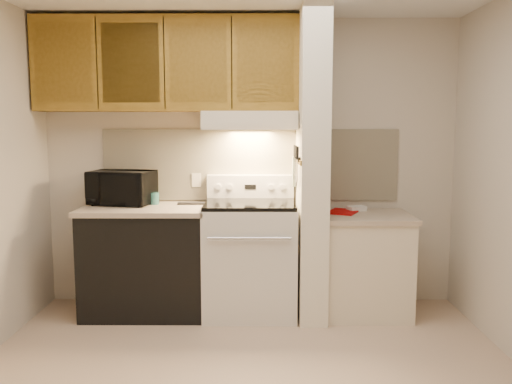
{
  "coord_description": "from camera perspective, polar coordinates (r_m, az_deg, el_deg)",
  "views": [
    {
      "loc": [
        0.08,
        -3.29,
        1.6
      ],
      "look_at": [
        0.05,
        0.75,
        1.09
      ],
      "focal_mm": 38.0,
      "sensor_mm": 36.0,
      "label": 1
    }
  ],
  "objects": [
    {
      "name": "floor",
      "position": [
        3.66,
        -0.95,
        -18.68
      ],
      "size": [
        3.6,
        3.6,
        0.0
      ],
      "primitive_type": "plane",
      "color": "#C8AB91",
      "rests_on": "ground"
    },
    {
      "name": "wall_back",
      "position": [
        4.81,
        -0.58,
        3.06
      ],
      "size": [
        3.6,
        2.5,
        0.02
      ],
      "primitive_type": "cube",
      "rotation": [
        1.57,
        0.0,
        0.0
      ],
      "color": "beige",
      "rests_on": "floor"
    },
    {
      "name": "backsplash",
      "position": [
        4.8,
        -0.59,
        2.87
      ],
      "size": [
        2.6,
        0.02,
        0.63
      ],
      "primitive_type": "cube",
      "color": "#FFF1CB",
      "rests_on": "wall_back"
    },
    {
      "name": "range_body",
      "position": [
        4.59,
        -0.64,
        -7.14
      ],
      "size": [
        0.76,
        0.65,
        0.92
      ],
      "primitive_type": "cube",
      "color": "silver",
      "rests_on": "floor"
    },
    {
      "name": "oven_window",
      "position": [
        4.28,
        -0.71,
        -7.68
      ],
      "size": [
        0.5,
        0.01,
        0.3
      ],
      "primitive_type": "cube",
      "color": "black",
      "rests_on": "range_body"
    },
    {
      "name": "oven_handle",
      "position": [
        4.19,
        -0.73,
        -4.9
      ],
      "size": [
        0.65,
        0.02,
        0.02
      ],
      "primitive_type": "cylinder",
      "rotation": [
        0.0,
        1.57,
        0.0
      ],
      "color": "silver",
      "rests_on": "range_body"
    },
    {
      "name": "cooktop",
      "position": [
        4.5,
        -0.65,
        -1.27
      ],
      "size": [
        0.74,
        0.64,
        0.03
      ],
      "primitive_type": "cube",
      "color": "black",
      "rests_on": "range_body"
    },
    {
      "name": "range_backguard",
      "position": [
        4.77,
        -0.59,
        0.6
      ],
      "size": [
        0.76,
        0.08,
        0.2
      ],
      "primitive_type": "cube",
      "color": "silver",
      "rests_on": "range_body"
    },
    {
      "name": "range_display",
      "position": [
        4.72,
        -0.6,
        0.55
      ],
      "size": [
        0.1,
        0.01,
        0.04
      ],
      "primitive_type": "cube",
      "color": "black",
      "rests_on": "range_backguard"
    },
    {
      "name": "range_knob_left_outer",
      "position": [
        4.73,
        -3.99,
        0.54
      ],
      "size": [
        0.05,
        0.02,
        0.05
      ],
      "primitive_type": "cylinder",
      "rotation": [
        1.57,
        0.0,
        0.0
      ],
      "color": "silver",
      "rests_on": "range_backguard"
    },
    {
      "name": "range_knob_left_inner",
      "position": [
        4.73,
        -2.78,
        0.54
      ],
      "size": [
        0.05,
        0.02,
        0.05
      ],
      "primitive_type": "cylinder",
      "rotation": [
        1.57,
        0.0,
        0.0
      ],
      "color": "silver",
      "rests_on": "range_backguard"
    },
    {
      "name": "range_knob_right_inner",
      "position": [
        4.72,
        1.58,
        0.54
      ],
      "size": [
        0.05,
        0.02,
        0.05
      ],
      "primitive_type": "cylinder",
      "rotation": [
        1.57,
        0.0,
        0.0
      ],
      "color": "silver",
      "rests_on": "range_backguard"
    },
    {
      "name": "range_knob_right_outer",
      "position": [
        4.72,
        2.8,
        0.54
      ],
      "size": [
        0.05,
        0.02,
        0.05
      ],
      "primitive_type": "cylinder",
      "rotation": [
        1.57,
        0.0,
        0.0
      ],
      "color": "silver",
      "rests_on": "range_backguard"
    },
    {
      "name": "dishwasher_front",
      "position": [
        4.71,
        -11.5,
        -7.25
      ],
      "size": [
        1.0,
        0.63,
        0.87
      ],
      "primitive_type": "cube",
      "color": "black",
      "rests_on": "floor"
    },
    {
      "name": "left_countertop",
      "position": [
        4.61,
        -11.64,
        -1.77
      ],
      "size": [
        1.04,
        0.67,
        0.04
      ],
      "primitive_type": "cube",
      "color": "#BAA690",
      "rests_on": "dishwasher_front"
    },
    {
      "name": "spoon_rest",
      "position": [
        4.67,
        -6.76,
        -1.21
      ],
      "size": [
        0.24,
        0.08,
        0.02
      ],
      "primitive_type": "cube",
      "rotation": [
        0.0,
        0.0,
        -0.0
      ],
      "color": "black",
      "rests_on": "left_countertop"
    },
    {
      "name": "teal_jar",
      "position": [
        4.73,
        -10.73,
        -0.66
      ],
      "size": [
        0.11,
        0.11,
        0.1
      ],
      "primitive_type": "cylinder",
      "rotation": [
        0.0,
        0.0,
        -0.19
      ],
      "color": "#2A5F5C",
      "rests_on": "left_countertop"
    },
    {
      "name": "outlet",
      "position": [
        4.83,
        -6.3,
        1.24
      ],
      "size": [
        0.08,
        0.01,
        0.12
      ],
      "primitive_type": "cube",
      "color": "beige",
      "rests_on": "backsplash"
    },
    {
      "name": "microwave",
      "position": [
        4.78,
        -13.93,
        0.46
      ],
      "size": [
        0.58,
        0.45,
        0.29
      ],
      "primitive_type": "imported",
      "rotation": [
        0.0,
        0.0,
        -0.2
      ],
      "color": "black",
      "rests_on": "left_countertop"
    },
    {
      "name": "partition_pillar",
      "position": [
        4.48,
        5.89,
        2.71
      ],
      "size": [
        0.22,
        0.7,
        2.5
      ],
      "primitive_type": "cube",
      "color": "white",
      "rests_on": "floor"
    },
    {
      "name": "pillar_trim",
      "position": [
        4.46,
        4.42,
        3.36
      ],
      "size": [
        0.01,
        0.7,
        0.04
      ],
      "primitive_type": "cube",
      "color": "olive",
      "rests_on": "partition_pillar"
    },
    {
      "name": "knife_strip",
      "position": [
        4.41,
        4.39,
        3.57
      ],
      "size": [
        0.02,
        0.42,
        0.04
      ],
      "primitive_type": "cube",
      "color": "black",
      "rests_on": "partition_pillar"
    },
    {
      "name": "knife_blade_a",
      "position": [
        4.27,
        4.36,
        2.1
      ],
      "size": [
        0.01,
        0.03,
        0.16
      ],
      "primitive_type": "cube",
      "color": "silver",
      "rests_on": "knife_strip"
    },
    {
      "name": "knife_handle_a",
      "position": [
        4.24,
        4.39,
        4.1
      ],
      "size": [
        0.02,
        0.02,
        0.1
      ],
      "primitive_type": "cylinder",
      "color": "black",
      "rests_on": "knife_strip"
    },
    {
      "name": "knife_blade_b",
      "position": [
        4.35,
        4.28,
        2.06
      ],
      "size": [
        0.01,
        0.04,
        0.18
      ],
      "primitive_type": "cube",
      "color": "silver",
      "rests_on": "knife_strip"
    },
    {
      "name": "knife_handle_b",
      "position": [
        4.33,
        4.31,
        4.17
      ],
      "size": [
        0.02,
        0.02,
        0.1
      ],
      "primitive_type": "cylinder",
      "color": "black",
      "rests_on": "knife_strip"
    },
    {
      "name": "knife_blade_c",
      "position": [
        4.43,
        4.21,
        2.03
      ],
      "size": [
        0.01,
        0.04,
        0.2
      ],
      "primitive_type": "cube",
      "color": "silver",
      "rests_on": "knife_strip"
    },
    {
      "name": "knife_handle_c",
      "position": [
        4.42,
        4.23,
        4.23
      ],
      "size": [
        0.02,
        0.02,
        0.1
      ],
      "primitive_type": "cylinder",
      "color": "black",
      "rests_on": "knife_strip"
    },
    {
      "name": "knife_blade_d",
      "position": [
        4.5,
        4.15,
        2.37
      ],
      "size": [
        0.01,
        0.04,
        0.16
      ],
      "primitive_type": "cube",
      "color": "silver",
      "rests_on": "knife_strip"
    },
    {
      "name": "knife_handle_d",
      "position": [
        4.48,
        4.18,
        4.27
      ],
      "size": [
        0.02,
        0.02,
        0.1
      ],
      "primitive_type": "cylinder",
      "color": "black",
      "rests_on": "knife_strip"
    },
    {
      "name": "knife_blade_e",
      "position": [
        4.59,
        4.08,
        2.34
      ],
      "size": [
        0.01,
        0.04,
        0.18
      ],
      "primitive_type": "cube",
      "color": "silver",
      "rests_on": "knife_strip"
    },
    {
      "name": "knife_handle_e",
      "position": [
        4.57,
        4.1,
        4.33
      ],
      "size": [
        0.02,
        0.02,
        0.1
      ],
      "primitive_type": "cylinder",
      "color": "black",
      "rests_on": "knife_strip"
    },
    {
      "name": "oven_mitt",
      "position": [
        4.64,
        4.06,
        2.16
      ],
      "size": [
        0.03,
        0.11,
        0.25
      ],
      "primitive_type": "cube",
      "color": "gray",
      "rests_on": "partition_pillar"
    },
    {
      "name": "right_cab_base",
      "position": [
        4.69,
        11.41,
        -7.68
      ],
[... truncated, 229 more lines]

